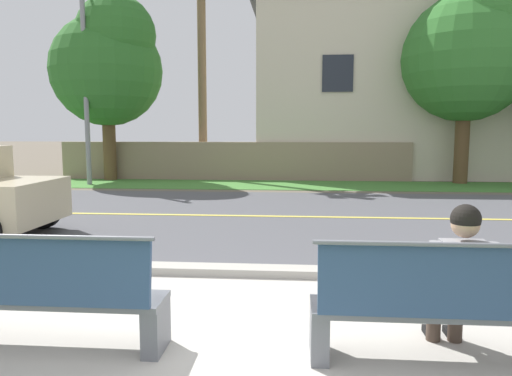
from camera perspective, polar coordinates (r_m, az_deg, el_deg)
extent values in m
plane|color=#665B4C|center=(11.55, 2.38, -2.13)|extent=(140.00, 140.00, 0.00)
cube|color=#B7B2A8|center=(4.23, -2.04, -18.22)|extent=(44.00, 3.60, 0.01)
cube|color=#ADA89E|center=(6.03, 0.16, -9.96)|extent=(44.00, 0.30, 0.11)
cube|color=#515156|center=(10.07, 2.03, -3.43)|extent=(52.00, 8.00, 0.01)
cube|color=#E0CC4C|center=(10.07, 2.03, -3.40)|extent=(48.00, 0.14, 0.01)
cube|color=#478438|center=(15.94, 3.03, 0.37)|extent=(48.00, 2.80, 0.02)
cube|color=slate|center=(4.11, -11.91, -15.81)|extent=(0.14, 0.40, 0.45)
cube|color=slate|center=(4.40, -24.41, -11.94)|extent=(2.08, 0.44, 0.05)
cube|color=navy|center=(4.16, -25.92, -9.00)|extent=(1.99, 0.12, 0.52)
cylinder|color=slate|center=(4.09, -26.19, -5.25)|extent=(2.08, 0.04, 0.04)
cube|color=slate|center=(3.96, 7.59, -16.61)|extent=(0.14, 0.40, 0.45)
cube|color=slate|center=(4.05, 21.83, -13.45)|extent=(2.08, 0.44, 0.05)
cube|color=navy|center=(3.79, 22.90, -10.39)|extent=(1.99, 0.12, 0.52)
cylinder|color=slate|center=(3.71, 23.15, -6.28)|extent=(2.08, 0.04, 0.04)
cylinder|color=#47382D|center=(4.20, 21.44, -11.47)|extent=(0.15, 0.42, 0.15)
cylinder|color=#47382D|center=(4.26, 23.81, -11.35)|extent=(0.15, 0.42, 0.15)
cylinder|color=#47382D|center=(4.47, 20.56, -14.32)|extent=(0.12, 0.12, 0.43)
cube|color=black|center=(4.61, 20.18, -16.07)|extent=(0.09, 0.24, 0.07)
cylinder|color=#47382D|center=(4.52, 22.82, -14.18)|extent=(0.12, 0.12, 0.43)
cube|color=black|center=(4.66, 22.40, -15.91)|extent=(0.09, 0.24, 0.07)
cube|color=gray|center=(4.00, 23.61, -9.51)|extent=(0.34, 0.20, 0.52)
cylinder|color=gray|center=(3.95, 20.54, -9.27)|extent=(0.09, 0.09, 0.46)
cylinder|color=gray|center=(4.09, 26.42, -9.02)|extent=(0.09, 0.09, 0.46)
sphere|color=tan|center=(3.92, 23.84, -3.98)|extent=(0.21, 0.21, 0.21)
sphere|color=black|center=(3.91, 23.86, -3.41)|extent=(0.22, 0.22, 0.22)
cylinder|color=black|center=(9.67, -24.21, -2.56)|extent=(0.64, 0.18, 0.64)
cylinder|color=gray|center=(16.97, -19.77, 11.42)|extent=(0.16, 0.16, 6.55)
cube|color=silver|center=(19.10, -17.78, 20.04)|extent=(0.24, 0.44, 0.14)
cylinder|color=brown|center=(18.34, -17.17, 4.79)|extent=(0.47, 0.47, 2.48)
sphere|color=#2D6B28|center=(18.46, -17.47, 13.29)|extent=(3.97, 3.97, 3.97)
sphere|color=#2D6B28|center=(18.18, -16.46, 17.23)|extent=(2.78, 2.78, 2.78)
cylinder|color=brown|center=(17.81, 23.45, 4.74)|extent=(0.48, 0.48, 2.65)
sphere|color=#33752D|center=(17.97, 23.90, 14.06)|extent=(4.24, 4.24, 4.24)
sphere|color=#33752D|center=(18.07, 26.12, 18.01)|extent=(2.97, 2.97, 2.97)
cylinder|color=brown|center=(18.52, -6.48, 13.36)|extent=(0.32, 0.32, 7.84)
cube|color=gray|center=(17.71, -2.79, 3.26)|extent=(13.00, 0.36, 1.40)
cube|color=beige|center=(21.16, 15.58, 11.20)|extent=(10.66, 6.40, 7.00)
cube|color=#232833|center=(17.68, 9.78, 13.40)|extent=(1.10, 0.06, 1.30)
cube|color=#232833|center=(18.71, 24.94, 12.51)|extent=(1.10, 0.06, 1.30)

